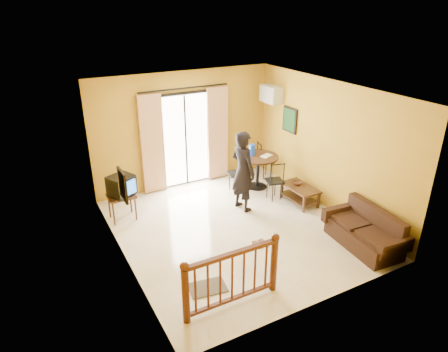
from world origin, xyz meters
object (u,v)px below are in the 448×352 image
television (121,186)px  coffee_table (300,192)px  standing_person (243,171)px  sofa (366,232)px  dining_table (258,162)px

television → coffee_table: bearing=-43.7°
standing_person → television: bearing=60.3°
coffee_table → standing_person: size_ratio=0.51×
standing_person → coffee_table: bearing=-118.5°
television → sofa: television is taller
sofa → standing_person: size_ratio=0.89×
dining_table → sofa: dining_table is taller
coffee_table → sofa: sofa is taller
coffee_table → sofa: bearing=-90.1°
television → dining_table: (3.32, -0.03, -0.12)m
sofa → standing_person: bearing=123.7°
dining_table → standing_person: standing_person is taller
television → standing_person: bearing=-44.2°
sofa → television: bearing=144.7°
coffee_table → standing_person: standing_person is taller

